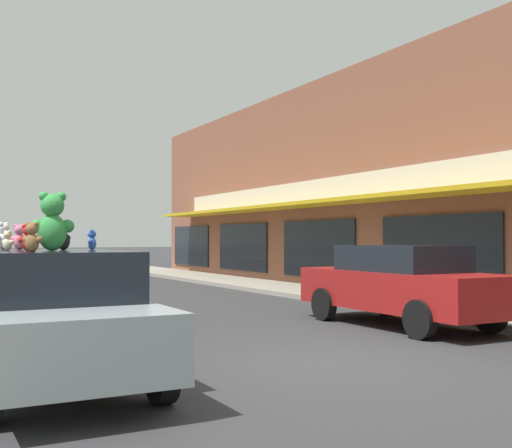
# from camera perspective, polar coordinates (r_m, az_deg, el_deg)

# --- Properties ---
(ground_plane) EXTENTS (260.00, 260.00, 0.00)m
(ground_plane) POSITION_cam_1_polar(r_m,az_deg,el_deg) (9.18, 6.29, -12.30)
(ground_plane) COLOR #333335
(plush_art_car) EXTENTS (1.91, 4.58, 1.61)m
(plush_art_car) POSITION_cam_1_polar(r_m,az_deg,el_deg) (8.11, -17.47, -7.65)
(plush_art_car) COLOR #8C999E
(plush_art_car) RESTS_ON ground_plane
(teddy_bear_giant) EXTENTS (0.53, 0.34, 0.71)m
(teddy_bear_giant) POSITION_cam_1_polar(r_m,az_deg,el_deg) (8.03, -17.66, 0.15)
(teddy_bear_giant) COLOR green
(teddy_bear_giant) RESTS_ON plush_art_car
(teddy_bear_pink) EXTENTS (0.25, 0.21, 0.34)m
(teddy_bear_pink) POSITION_cam_1_polar(r_m,az_deg,el_deg) (8.96, -20.28, -1.11)
(teddy_bear_pink) COLOR pink
(teddy_bear_pink) RESTS_ON plush_art_car
(teddy_bear_blue) EXTENTS (0.15, 0.20, 0.27)m
(teddy_bear_blue) POSITION_cam_1_polar(r_m,az_deg,el_deg) (8.59, -14.37, -1.38)
(teddy_bear_blue) COLOR blue
(teddy_bear_blue) RESTS_ON plush_art_car
(teddy_bear_brown) EXTENTS (0.23, 0.22, 0.33)m
(teddy_bear_brown) POSITION_cam_1_polar(r_m,az_deg,el_deg) (7.26, -19.28, -1.13)
(teddy_bear_brown) COLOR olive
(teddy_bear_brown) RESTS_ON plush_art_car
(teddy_bear_orange) EXTENTS (0.19, 0.26, 0.35)m
(teddy_bear_orange) POSITION_cam_1_polar(r_m,az_deg,el_deg) (8.17, -19.39, -1.08)
(teddy_bear_orange) COLOR orange
(teddy_bear_orange) RESTS_ON plush_art_car
(teddy_bear_cream) EXTENTS (0.16, 0.18, 0.25)m
(teddy_bear_cream) POSITION_cam_1_polar(r_m,az_deg,el_deg) (8.30, -21.22, -1.40)
(teddy_bear_cream) COLOR beige
(teddy_bear_cream) RESTS_ON plush_art_car
(teddy_bear_red) EXTENTS (0.23, 0.15, 0.31)m
(teddy_bear_red) POSITION_cam_1_polar(r_m,az_deg,el_deg) (7.88, -19.61, -1.19)
(teddy_bear_red) COLOR red
(teddy_bear_red) RESTS_ON plush_art_car
(teddy_bear_white) EXTENTS (0.24, 0.25, 0.36)m
(teddy_bear_white) POSITION_cam_1_polar(r_m,az_deg,el_deg) (9.08, -21.53, -1.03)
(teddy_bear_white) COLOR white
(teddy_bear_white) RESTS_ON plush_art_car
(teddy_bear_black) EXTENTS (0.26, 0.24, 0.37)m
(teddy_bear_black) POSITION_cam_1_polar(r_m,az_deg,el_deg) (8.41, -16.76, -1.03)
(teddy_bear_black) COLOR black
(teddy_bear_black) RESTS_ON plush_art_car
(parked_car_far_center) EXTENTS (1.91, 4.79, 1.62)m
(parked_car_far_center) POSITION_cam_1_polar(r_m,az_deg,el_deg) (13.22, 12.76, -5.19)
(parked_car_far_center) COLOR maroon
(parked_car_far_center) RESTS_ON ground_plane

